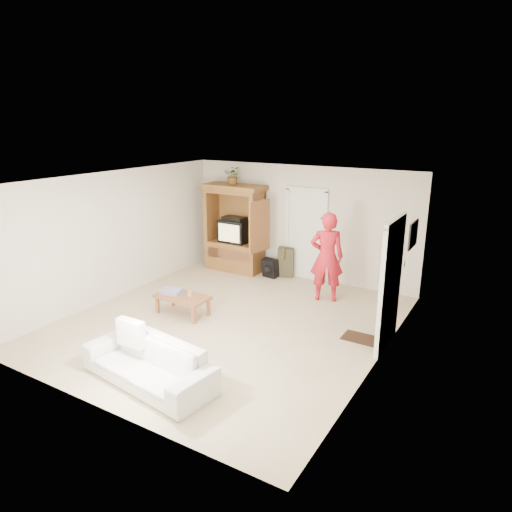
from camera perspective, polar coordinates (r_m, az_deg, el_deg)
The scene contains 19 objects.
floor at distance 8.47m, azimuth -3.47°, elevation -8.25°, with size 6.00×6.00×0.00m, color tan.
ceiling at distance 7.74m, azimuth -3.81°, elevation 9.49°, with size 6.00×6.00×0.00m, color white.
wall_back at distance 10.54m, azimuth 5.61°, elevation 4.18°, with size 5.50×5.50×0.00m, color silver.
wall_front at distance 5.93m, azimuth -20.30°, elevation -6.85°, with size 5.50×5.50×0.00m, color silver.
wall_left at distance 9.78m, azimuth -17.08°, elevation 2.54°, with size 6.00×6.00×0.00m, color silver.
wall_right at distance 6.91m, azimuth 15.60°, elevation -3.09°, with size 6.00×6.00×0.00m, color silver.
armoire at distance 11.09m, azimuth -2.58°, elevation 2.79°, with size 1.82×1.14×2.10m.
door_back at distance 10.52m, azimuth 6.24°, elevation 2.56°, with size 0.85×0.05×2.04m, color white.
doorway_right at distance 7.56m, azimuth 16.49°, elevation -3.71°, with size 0.05×0.90×2.04m, color black.
framed_picture at distance 8.61m, azimuth 19.06°, elevation 2.56°, with size 0.03×0.60×0.48m, color black.
doormat at distance 8.05m, azimuth 12.94°, elevation -9.98°, with size 0.60×0.40×0.02m, color #382316.
plant at distance 10.83m, azimuth -2.88°, elevation 10.02°, with size 0.39×0.34×0.43m, color #4C7238.
man at distance 9.26m, azimuth 8.84°, elevation -0.12°, with size 0.67×0.44×1.84m, color red.
sofa at distance 6.72m, azimuth -13.32°, elevation -12.87°, with size 2.05×0.80×0.60m, color silver.
coffee_table at distance 8.76m, azimuth -9.18°, elevation -5.21°, with size 1.04×0.58×0.38m.
towel at distance 8.89m, azimuth -10.50°, elevation -4.34°, with size 0.38×0.28×0.08m, color #C54181.
candle at distance 8.67m, azimuth -8.30°, elevation -4.69°, with size 0.08×0.08×0.10m, color tan.
backpack_black at distance 10.71m, azimuth 1.79°, elevation -1.55°, with size 0.35×0.21×0.44m, color black, non-canonical shape.
backpack_olive at distance 10.77m, azimuth 3.77°, elevation -0.75°, with size 0.37×0.27×0.69m, color #47442B, non-canonical shape.
Camera 1 is at (4.36, -6.33, 3.56)m, focal length 32.00 mm.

